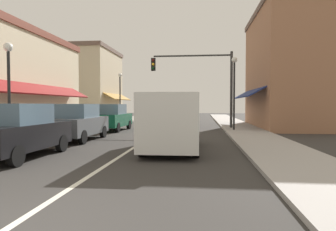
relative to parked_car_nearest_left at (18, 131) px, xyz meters
The scene contains 14 objects.
ground_plane 12.77m from the parked_car_nearest_left, 75.40° to the left, with size 80.00×80.00×0.00m, color #33302D.
sidewalk_left 12.57m from the parked_car_nearest_left, 100.52° to the left, with size 2.60×56.00×0.12m, color gray.
sidewalk_right 15.12m from the parked_car_nearest_left, 54.76° to the left, with size 2.60×56.00×0.12m, color #A39E99.
lane_center_stripe 12.77m from the parked_car_nearest_left, 75.40° to the left, with size 0.14×52.00×0.01m, color silver.
storefront_right_block 19.21m from the parked_car_nearest_left, 49.37° to the left, with size 5.88×10.20×8.81m.
storefront_far_left 23.40m from the parked_car_nearest_left, 105.80° to the left, with size 6.78×8.20×7.75m.
parked_car_nearest_left is the anchor object (origin of this frame).
parked_car_second_left 4.79m from the parked_car_nearest_left, 90.39° to the left, with size 1.80×4.11×1.77m.
parked_car_third_left 10.31m from the parked_car_nearest_left, 90.12° to the left, with size 1.86×4.14×1.77m.
van_in_lane 5.33m from the parked_car_nearest_left, 25.37° to the left, with size 2.10×5.22×2.12m.
traffic_signal_mast_arm 13.81m from the parked_car_nearest_left, 63.78° to the left, with size 5.73×0.50×5.44m.
street_lamp_left_near 3.37m from the parked_car_nearest_left, 129.54° to the left, with size 0.36×0.36×4.21m.
street_lamp_right_mid 13.41m from the parked_car_nearest_left, 52.59° to the left, with size 0.36×0.36×4.79m.
street_lamp_left_far 18.80m from the parked_car_nearest_left, 95.36° to the left, with size 0.36×0.36×4.71m.
Camera 1 is at (2.69, -3.38, 1.74)m, focal length 31.86 mm.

